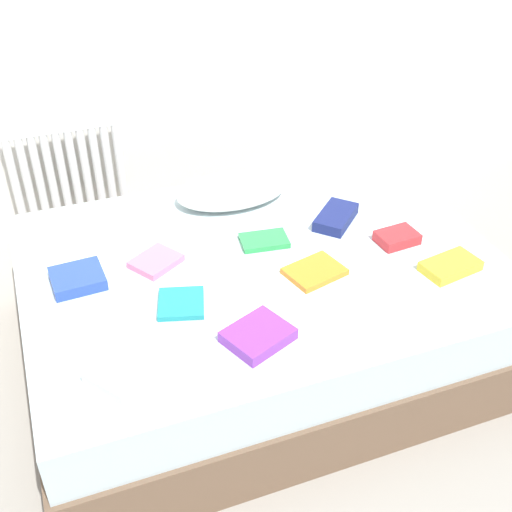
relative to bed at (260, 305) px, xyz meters
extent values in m
plane|color=#9E998E|center=(0.00, 0.00, -0.25)|extent=(8.00, 8.00, 0.00)
cube|color=brown|center=(0.00, 0.00, -0.11)|extent=(2.00, 1.50, 0.28)
cube|color=silver|center=(0.00, 0.00, 0.14)|extent=(1.96, 1.46, 0.22)
cylinder|color=white|center=(-0.93, 1.20, 0.17)|extent=(0.04, 0.04, 0.60)
cylinder|color=white|center=(-0.87, 1.20, 0.17)|extent=(0.04, 0.04, 0.60)
cylinder|color=white|center=(-0.81, 1.20, 0.17)|extent=(0.04, 0.04, 0.60)
cylinder|color=white|center=(-0.74, 1.20, 0.17)|extent=(0.04, 0.04, 0.60)
cylinder|color=white|center=(-0.68, 1.20, 0.17)|extent=(0.04, 0.04, 0.60)
cylinder|color=white|center=(-0.62, 1.20, 0.17)|extent=(0.04, 0.04, 0.60)
cylinder|color=white|center=(-0.56, 1.20, 0.17)|extent=(0.04, 0.04, 0.60)
cylinder|color=white|center=(-0.50, 1.20, 0.17)|extent=(0.04, 0.04, 0.60)
cylinder|color=white|center=(-0.43, 1.20, 0.17)|extent=(0.04, 0.04, 0.60)
cylinder|color=white|center=(-0.37, 1.20, 0.17)|extent=(0.04, 0.04, 0.60)
cube|color=white|center=(-0.65, 1.20, 0.45)|extent=(0.60, 0.04, 0.04)
cube|color=white|center=(-0.65, 1.20, -0.11)|extent=(0.60, 0.04, 0.04)
ellipsoid|color=white|center=(0.05, 0.51, 0.30)|extent=(0.54, 0.34, 0.10)
cube|color=pink|center=(-0.42, 0.12, 0.27)|extent=(0.24, 0.23, 0.03)
cube|color=orange|center=(0.17, -0.18, 0.27)|extent=(0.26, 0.22, 0.02)
cube|color=green|center=(0.06, 0.10, 0.27)|extent=(0.22, 0.16, 0.02)
cube|color=red|center=(0.60, -0.09, 0.28)|extent=(0.18, 0.14, 0.05)
cube|color=navy|center=(0.43, 0.15, 0.28)|extent=(0.27, 0.27, 0.05)
cube|color=teal|center=(-0.39, -0.18, 0.26)|extent=(0.22, 0.22, 0.02)
cube|color=white|center=(-0.66, -0.46, 0.27)|extent=(0.29, 0.28, 0.04)
cube|color=yellow|center=(0.70, -0.35, 0.27)|extent=(0.26, 0.18, 0.04)
cube|color=purple|center=(-0.19, -0.47, 0.28)|extent=(0.28, 0.26, 0.05)
cube|color=#2847B7|center=(-0.74, 0.10, 0.28)|extent=(0.21, 0.20, 0.05)
camera|label=1|loc=(-0.80, -2.07, 1.84)|focal=45.40mm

